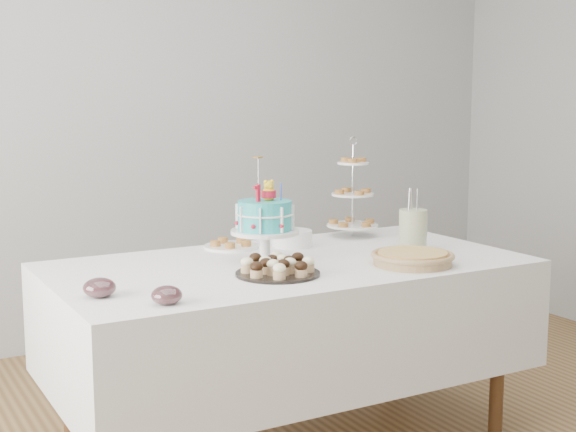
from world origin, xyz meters
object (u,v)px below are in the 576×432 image
plate_stack (292,238)px  jam_bowl_b (99,288)px  tiered_stand (353,195)px  table (288,316)px  cupcake_tray (278,266)px  pie (413,257)px  pastry_plate (231,244)px  jam_bowl_a (167,295)px  utensil_pitcher (413,228)px  birthday_cake (265,233)px

plate_stack → jam_bowl_b: size_ratio=1.66×
tiered_stand → plate_stack: size_ratio=2.59×
table → cupcake_tray: size_ratio=5.95×
pie → pastry_plate: (-0.48, 0.68, -0.01)m
jam_bowl_b → jam_bowl_a: bearing=-50.5°
pastry_plate → jam_bowl_a: 0.98m
pastry_plate → utensil_pitcher: utensil_pitcher is taller
jam_bowl_a → utensil_pitcher: utensil_pitcher is taller
table → jam_bowl_b: size_ratio=17.20×
table → plate_stack: (0.18, 0.29, 0.26)m
table → cupcake_tray: cupcake_tray is taller
table → jam_bowl_a: 0.82m
cupcake_tray → plate_stack: (0.34, 0.48, 0.00)m
table → jam_bowl_a: bearing=-150.1°
birthday_cake → table: bearing=-40.8°
tiered_stand → utensil_pitcher: bearing=-85.3°
jam_bowl_a → utensil_pitcher: (1.28, 0.34, 0.07)m
table → pastry_plate: size_ratio=7.80×
pie → pastry_plate: size_ratio=1.36×
cupcake_tray → pastry_plate: 0.58m
utensil_pitcher → jam_bowl_b: bearing=-162.8°
pie → jam_bowl_a: (-1.08, -0.09, -0.00)m
plate_stack → pastry_plate: 0.27m
plate_stack → jam_bowl_b: bearing=-154.8°
cupcake_tray → tiered_stand: bearing=38.1°
birthday_cake → pie: size_ratio=1.28×
cupcake_tray → jam_bowl_b: (-0.68, 0.00, -0.00)m
pastry_plate → tiered_stand: bearing=-1.3°
jam_bowl_a → table: bearing=29.9°
birthday_cake → pastry_plate: bearing=80.9°
table → plate_stack: size_ratio=10.35×
table → utensil_pitcher: 0.68m
utensil_pitcher → pastry_plate: bearing=158.8°
jam_bowl_a → jam_bowl_b: (-0.16, 0.20, 0.00)m
tiered_stand → jam_bowl_b: (-1.40, -0.56, -0.17)m
plate_stack → utensil_pitcher: size_ratio=0.68×
jam_bowl_a → jam_bowl_b: bearing=129.5°
pastry_plate → jam_bowl_b: bearing=-143.0°
jam_bowl_a → utensil_pitcher: size_ratio=0.38×
birthday_cake → plate_stack: (0.26, 0.24, -0.08)m
utensil_pitcher → tiered_stand: bearing=106.4°
cupcake_tray → table: bearing=51.1°
pie → utensil_pitcher: (0.19, 0.25, 0.07)m
pie → jam_bowl_b: jam_bowl_b is taller
table → jam_bowl_a: jam_bowl_a is taller
plate_stack → pastry_plate: size_ratio=0.75×
pie → table: bearing=143.8°
table → pastry_plate: (-0.08, 0.39, 0.24)m
birthday_cake → plate_stack: bearing=34.2°
cupcake_tray → plate_stack: size_ratio=1.74×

